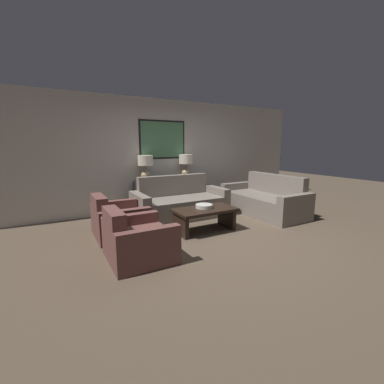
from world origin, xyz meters
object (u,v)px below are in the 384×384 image
Objects in this scene: armchair_near_camera at (137,241)px; armchair_near_back_wall at (118,221)px; table_lamp_left at (146,165)px; decorative_bowl at (204,206)px; couch_by_side at (264,201)px; table_lamp_right at (186,164)px; couch_by_back_wall at (180,204)px; console_table at (167,195)px; coffee_table at (205,215)px.

armchair_near_back_wall is at bearing 90.00° from armchair_near_camera.
table_lamp_left reaches higher than decorative_bowl.
couch_by_side is 2.20× the size of armchair_near_back_wall.
armchair_near_back_wall is (-3.34, 0.15, -0.03)m from couch_by_side.
table_lamp_right reaches higher than couch_by_side.
couch_by_back_wall reaches higher than decorative_bowl.
armchair_near_back_wall reaches higher than decorative_bowl.
couch_by_back_wall is (0.00, -0.68, -0.08)m from console_table.
couch_by_back_wall reaches higher than armchair_near_camera.
armchair_near_back_wall is (-2.02, -1.24, -0.86)m from table_lamp_right.
table_lamp_left is 0.65× the size of armchair_near_camera.
couch_by_side is 1.80× the size of coffee_table.
armchair_near_camera is at bearing -112.48° from table_lamp_left.
table_lamp_right is 0.30× the size of couch_by_back_wall.
table_lamp_left is at bearing 52.14° from armchair_near_back_wall.
table_lamp_right is 0.65× the size of armchair_near_back_wall.
couch_by_back_wall is 1.07m from decorative_bowl.
console_table is 2.57× the size of table_lamp_right.
couch_by_side is (1.85, -1.39, -0.08)m from console_table.
table_lamp_right is (1.05, 0.00, 0.00)m from table_lamp_left.
armchair_near_camera is (-3.34, -0.94, -0.03)m from couch_by_side.
couch_by_side is at bearing -30.40° from table_lamp_left.
couch_by_back_wall is 1.00× the size of couch_by_side.
console_table is at bearing 89.27° from decorative_bowl.
coffee_table is 1.56m from armchair_near_back_wall.
couch_by_side is at bearing -37.01° from console_table.
couch_by_back_wall is at bearing -52.41° from table_lamp_left.
couch_by_side is 3.47m from armchair_near_camera.
table_lamp_left is at bearing 105.34° from coffee_table.
table_lamp_left is 1.19m from couch_by_back_wall.
table_lamp_right is 0.65× the size of armchair_near_camera.
couch_by_back_wall is 2.20× the size of armchair_near_back_wall.
decorative_bowl reaches higher than coffee_table.
console_table is 0.76× the size of couch_by_back_wall.
console_table is 2.31m from couch_by_side.
table_lamp_right is 0.53× the size of coffee_table.
table_lamp_right reaches higher than coffee_table.
couch_by_back_wall and couch_by_side have the same top height.
console_table reaches higher than decorative_bowl.
table_lamp_right is at bearing 0.00° from table_lamp_left.
armchair_near_back_wall is (-1.46, 0.55, -0.05)m from coffee_table.
table_lamp_right reaches higher than armchair_near_back_wall.
console_table is 1.94m from armchair_near_back_wall.
couch_by_side reaches higher than coffee_table.
table_lamp_left reaches higher than couch_by_side.
couch_by_side is at bearing 10.47° from decorative_bowl.
couch_by_back_wall is 6.44× the size of decorative_bowl.
armchair_near_back_wall is 1.09m from armchair_near_camera.
couch_by_back_wall is at bearing 159.02° from couch_by_side.
armchair_near_camera is at bearing -122.58° from console_table.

